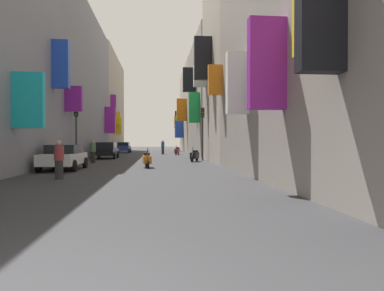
{
  "coord_description": "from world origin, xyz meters",
  "views": [
    {
      "loc": [
        1.16,
        -2.63,
        1.5
      ],
      "look_at": [
        3.39,
        20.32,
        1.24
      ],
      "focal_mm": 32.28,
      "sensor_mm": 36.0,
      "label": 1
    }
  ],
  "objects_px": {
    "parked_car_black": "(106,150)",
    "scooter_orange": "(147,160)",
    "parked_car_white": "(64,156)",
    "pedestrian_near_left": "(163,147)",
    "scooter_black": "(195,155)",
    "pedestrian_near_right": "(93,151)",
    "parked_car_blue": "(124,147)",
    "traffic_light_far_corner": "(203,125)",
    "traffic_light_near_corner": "(76,124)",
    "scooter_red": "(177,151)",
    "pedestrian_crossing": "(59,160)"
  },
  "relations": [
    {
      "from": "pedestrian_near_left",
      "to": "traffic_light_far_corner",
      "type": "bearing_deg",
      "value": -78.22
    },
    {
      "from": "scooter_black",
      "to": "pedestrian_near_left",
      "type": "bearing_deg",
      "value": 97.94
    },
    {
      "from": "parked_car_black",
      "to": "scooter_orange",
      "type": "distance_m",
      "value": 12.07
    },
    {
      "from": "pedestrian_crossing",
      "to": "pedestrian_near_left",
      "type": "distance_m",
      "value": 27.35
    },
    {
      "from": "scooter_orange",
      "to": "pedestrian_near_left",
      "type": "bearing_deg",
      "value": 86.85
    },
    {
      "from": "scooter_black",
      "to": "pedestrian_crossing",
      "type": "distance_m",
      "value": 13.19
    },
    {
      "from": "pedestrian_near_right",
      "to": "traffic_light_far_corner",
      "type": "height_order",
      "value": "traffic_light_far_corner"
    },
    {
      "from": "parked_car_white",
      "to": "pedestrian_near_left",
      "type": "relative_size",
      "value": 2.31
    },
    {
      "from": "scooter_orange",
      "to": "scooter_black",
      "type": "bearing_deg",
      "value": 59.4
    },
    {
      "from": "pedestrian_near_left",
      "to": "traffic_light_near_corner",
      "type": "bearing_deg",
      "value": -111.4
    },
    {
      "from": "parked_car_blue",
      "to": "scooter_red",
      "type": "bearing_deg",
      "value": -50.69
    },
    {
      "from": "scooter_red",
      "to": "parked_car_white",
      "type": "bearing_deg",
      "value": -109.36
    },
    {
      "from": "scooter_black",
      "to": "pedestrian_near_left",
      "type": "relative_size",
      "value": 0.98
    },
    {
      "from": "scooter_red",
      "to": "pedestrian_crossing",
      "type": "distance_m",
      "value": 25.64
    },
    {
      "from": "parked_car_blue",
      "to": "pedestrian_near_right",
      "type": "distance_m",
      "value": 22.77
    },
    {
      "from": "pedestrian_crossing",
      "to": "traffic_light_near_corner",
      "type": "xyz_separation_m",
      "value": [
        -1.84,
        10.87,
        1.99
      ]
    },
    {
      "from": "pedestrian_near_right",
      "to": "traffic_light_far_corner",
      "type": "xyz_separation_m",
      "value": [
        8.05,
        2.3,
        2.02
      ]
    },
    {
      "from": "parked_car_black",
      "to": "traffic_light_near_corner",
      "type": "height_order",
      "value": "traffic_light_near_corner"
    },
    {
      "from": "parked_car_black",
      "to": "scooter_black",
      "type": "xyz_separation_m",
      "value": [
        7.33,
        -5.74,
        -0.29
      ]
    },
    {
      "from": "parked_car_white",
      "to": "parked_car_blue",
      "type": "relative_size",
      "value": 0.99
    },
    {
      "from": "pedestrian_near_right",
      "to": "scooter_black",
      "type": "bearing_deg",
      "value": 7.08
    },
    {
      "from": "parked_car_black",
      "to": "scooter_orange",
      "type": "bearing_deg",
      "value": -70.71
    },
    {
      "from": "scooter_orange",
      "to": "pedestrian_crossing",
      "type": "xyz_separation_m",
      "value": [
        -3.3,
        -5.74,
        0.3
      ]
    },
    {
      "from": "scooter_black",
      "to": "scooter_orange",
      "type": "height_order",
      "value": "same"
    },
    {
      "from": "pedestrian_near_left",
      "to": "pedestrian_near_right",
      "type": "relative_size",
      "value": 1.04
    },
    {
      "from": "scooter_black",
      "to": "scooter_orange",
      "type": "relative_size",
      "value": 0.9
    },
    {
      "from": "parked_car_black",
      "to": "scooter_orange",
      "type": "xyz_separation_m",
      "value": [
        3.99,
        -11.39,
        -0.29
      ]
    },
    {
      "from": "parked_car_black",
      "to": "pedestrian_crossing",
      "type": "bearing_deg",
      "value": -87.72
    },
    {
      "from": "pedestrian_near_left",
      "to": "parked_car_blue",
      "type": "bearing_deg",
      "value": 129.84
    },
    {
      "from": "parked_car_white",
      "to": "pedestrian_near_left",
      "type": "bearing_deg",
      "value": 76.12
    },
    {
      "from": "scooter_orange",
      "to": "scooter_red",
      "type": "bearing_deg",
      "value": 81.78
    },
    {
      "from": "pedestrian_crossing",
      "to": "pedestrian_near_right",
      "type": "bearing_deg",
      "value": 93.37
    },
    {
      "from": "parked_car_black",
      "to": "scooter_red",
      "type": "relative_size",
      "value": 2.18
    },
    {
      "from": "parked_car_blue",
      "to": "pedestrian_crossing",
      "type": "bearing_deg",
      "value": -88.68
    },
    {
      "from": "traffic_light_far_corner",
      "to": "scooter_red",
      "type": "bearing_deg",
      "value": 96.4
    },
    {
      "from": "parked_car_blue",
      "to": "traffic_light_near_corner",
      "type": "bearing_deg",
      "value": -92.76
    },
    {
      "from": "scooter_orange",
      "to": "traffic_light_far_corner",
      "type": "bearing_deg",
      "value": 59.64
    },
    {
      "from": "parked_car_blue",
      "to": "scooter_black",
      "type": "relative_size",
      "value": 2.37
    },
    {
      "from": "scooter_orange",
      "to": "pedestrian_near_left",
      "type": "relative_size",
      "value": 1.09
    },
    {
      "from": "parked_car_black",
      "to": "pedestrian_near_left",
      "type": "relative_size",
      "value": 2.36
    },
    {
      "from": "pedestrian_near_left",
      "to": "traffic_light_near_corner",
      "type": "height_order",
      "value": "traffic_light_near_corner"
    },
    {
      "from": "scooter_orange",
      "to": "traffic_light_near_corner",
      "type": "relative_size",
      "value": 0.46
    },
    {
      "from": "parked_car_black",
      "to": "scooter_black",
      "type": "distance_m",
      "value": 9.31
    },
    {
      "from": "parked_car_black",
      "to": "traffic_light_far_corner",
      "type": "xyz_separation_m",
      "value": [
        8.11,
        -4.34,
        2.09
      ]
    },
    {
      "from": "parked_car_white",
      "to": "scooter_black",
      "type": "relative_size",
      "value": 2.36
    },
    {
      "from": "parked_car_white",
      "to": "pedestrian_near_right",
      "type": "relative_size",
      "value": 2.39
    },
    {
      "from": "pedestrian_near_right",
      "to": "traffic_light_far_corner",
      "type": "bearing_deg",
      "value": 15.95
    },
    {
      "from": "scooter_orange",
      "to": "traffic_light_near_corner",
      "type": "height_order",
      "value": "traffic_light_near_corner"
    },
    {
      "from": "parked_car_black",
      "to": "traffic_light_far_corner",
      "type": "height_order",
      "value": "traffic_light_far_corner"
    },
    {
      "from": "pedestrian_near_left",
      "to": "scooter_black",
      "type": "bearing_deg",
      "value": -82.06
    }
  ]
}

